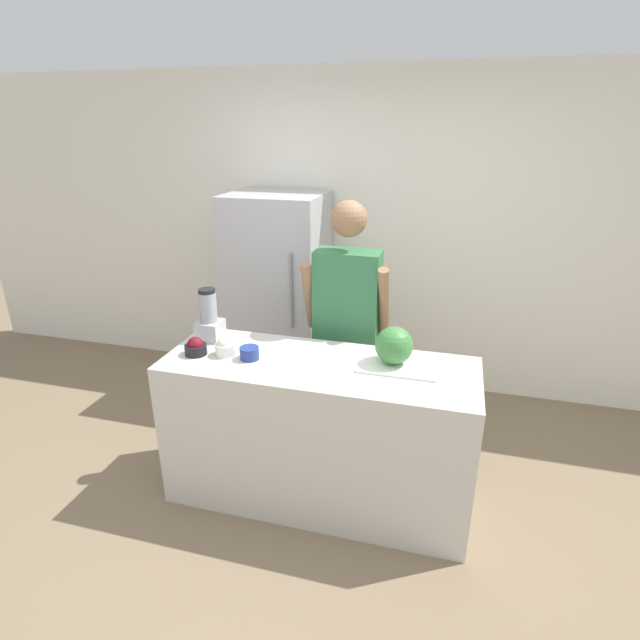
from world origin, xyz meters
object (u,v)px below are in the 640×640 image
bowl_cream (225,347)px  blender (209,319)px  refrigerator (279,296)px  watermelon (394,345)px  bowl_small_blue (249,353)px  bowl_cherries (196,347)px  person (347,329)px

bowl_cream → blender: (-0.19, 0.19, 0.09)m
refrigerator → bowl_cream: refrigerator is taller
refrigerator → watermelon: refrigerator is taller
refrigerator → watermelon: (1.10, -1.18, 0.20)m
watermelon → bowl_small_blue: watermelon is taller
watermelon → bowl_small_blue: 0.82m
bowl_cherries → person: bearing=39.9°
watermelon → blender: bearing=177.0°
bowl_small_blue → blender: size_ratio=0.33×
refrigerator → bowl_cream: bearing=-83.8°
bowl_cream → bowl_small_blue: (0.15, -0.01, -0.02)m
bowl_cream → bowl_cherries: bearing=-168.3°
person → bowl_cherries: bearing=-140.1°
watermelon → bowl_cream: watermelon is taller
person → bowl_cherries: person is taller
person → bowl_small_blue: 0.75m
person → bowl_cream: size_ratio=14.83×
watermelon → person: bearing=128.0°
blender → refrigerator: bearing=87.5°
bowl_small_blue → blender: (-0.35, 0.20, 0.10)m
bowl_cherries → blender: (-0.02, 0.22, 0.09)m
person → watermelon: (0.37, -0.47, 0.13)m
person → bowl_cherries: 1.00m
refrigerator → person: bearing=-44.0°
person → bowl_cream: 0.85m
bowl_cherries → bowl_cream: 0.18m
bowl_cream → bowl_small_blue: 0.16m
refrigerator → bowl_cherries: bearing=-91.2°
bowl_cream → refrigerator: bearing=96.2°
person → bowl_small_blue: (-0.44, -0.61, 0.05)m
bowl_small_blue → refrigerator: bearing=102.7°
bowl_cherries → bowl_small_blue: (0.33, 0.02, -0.01)m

